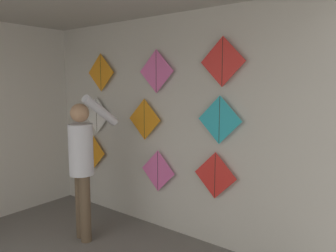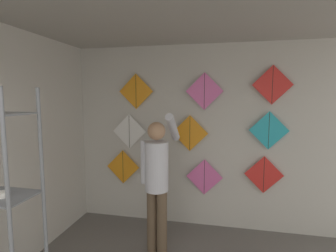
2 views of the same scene
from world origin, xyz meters
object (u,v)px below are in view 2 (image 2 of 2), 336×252
at_px(shopkeeper, 157,175).
at_px(kite_0, 123,167).
at_px(kite_1, 204,177).
at_px(kite_3, 129,131).
at_px(kite_5, 269,130).
at_px(kite_4, 190,133).
at_px(kite_6, 136,91).
at_px(kite_7, 204,91).
at_px(kite_8, 272,85).
at_px(kite_2, 264,175).

bearing_deg(shopkeeper, kite_0, 150.42).
height_order(kite_1, kite_3, kite_3).
bearing_deg(kite_5, kite_4, 180.00).
bearing_deg(kite_3, kite_4, 0.00).
xyz_separation_m(kite_6, kite_7, (1.06, 0.00, -0.00)).
height_order(shopkeeper, kite_6, kite_6).
bearing_deg(kite_1, kite_5, 0.00).
xyz_separation_m(kite_4, kite_8, (1.16, 0.00, 0.72)).
bearing_deg(shopkeeper, kite_1, 71.92).
xyz_separation_m(kite_2, kite_5, (0.04, 0.00, 0.65)).
xyz_separation_m(shopkeeper, kite_0, (-0.78, 0.80, -0.15)).
bearing_deg(kite_4, kite_3, 180.00).
bearing_deg(kite_0, kite_7, 0.00).
xyz_separation_m(shopkeeper, kite_1, (0.54, 0.80, -0.23)).
xyz_separation_m(kite_2, kite_8, (0.06, 0.00, 1.30)).
distance_m(kite_2, kite_6, 2.29).
relative_size(kite_0, kite_6, 1.00).
relative_size(kite_4, kite_7, 1.00).
relative_size(kite_0, kite_3, 1.00).
distance_m(kite_4, kite_8, 1.36).
xyz_separation_m(kite_7, kite_8, (0.95, 0.00, 0.09)).
bearing_deg(kite_1, shopkeeper, -124.10).
bearing_deg(kite_0, kite_1, 0.00).
relative_size(kite_5, kite_7, 1.00).
distance_m(kite_3, kite_4, 0.98).
xyz_separation_m(shopkeeper, kite_7, (0.52, 0.80, 1.07)).
distance_m(kite_1, kite_5, 1.17).
distance_m(kite_0, kite_7, 1.79).
relative_size(kite_2, kite_7, 1.00).
distance_m(shopkeeper, kite_7, 1.44).
distance_m(kite_2, kite_8, 1.30).
bearing_deg(kite_6, kite_8, 0.00).
bearing_deg(shopkeeper, kite_2, 45.69).
height_order(kite_7, kite_8, kite_8).
bearing_deg(kite_4, kite_8, 0.00).
height_order(kite_2, kite_4, kite_4).
bearing_deg(kite_8, kite_0, 180.00).
height_order(kite_0, kite_5, kite_5).
relative_size(kite_2, kite_4, 1.00).
bearing_deg(kite_4, kite_7, 0.00).
bearing_deg(shopkeeper, kite_3, 145.71).
bearing_deg(kite_7, kite_2, 0.00).
relative_size(kite_7, kite_8, 1.00).
height_order(kite_3, kite_5, kite_5).
relative_size(kite_2, kite_5, 1.00).
height_order(kite_5, kite_8, kite_8).
height_order(kite_6, kite_7, kite_6).
relative_size(kite_4, kite_8, 1.00).
bearing_deg(kite_6, kite_2, 0.00).
xyz_separation_m(kite_0, kite_3, (0.12, 0.00, 0.59)).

